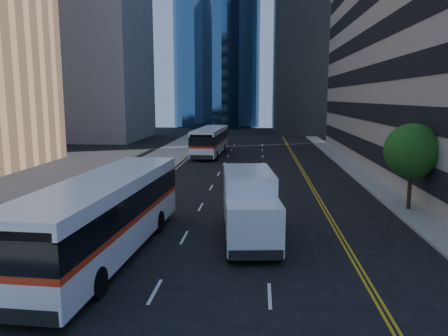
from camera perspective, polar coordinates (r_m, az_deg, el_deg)
name	(u,v)px	position (r m, az deg, el deg)	size (l,w,h in m)	color
ground	(256,254)	(19.33, 4.20, -11.15)	(160.00, 160.00, 0.00)	black
sidewalk_west	(155,164)	(44.90, -9.03, 0.57)	(5.00, 90.00, 0.15)	gray
sidewalk_east	(350,166)	(44.54, 16.14, 0.25)	(2.00, 90.00, 0.15)	gray
midrise_west	(84,29)	(76.31, -17.79, 16.89)	(18.00, 18.00, 35.00)	gray
street_tree	(412,151)	(27.78, 23.36, 2.09)	(3.20, 3.20, 5.10)	#332114
bus_front	(105,214)	(19.26, -15.25, -5.79)	(3.51, 13.21, 3.37)	white
bus_rear	(210,140)	(51.31, -1.81, 3.62)	(3.20, 12.42, 3.18)	white
box_truck	(249,205)	(20.64, 3.34, -4.89)	(2.97, 6.91, 3.21)	white
pedestrian	(3,239)	(20.33, -26.93, -8.23)	(0.60, 0.39, 1.65)	#54535B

